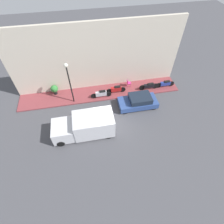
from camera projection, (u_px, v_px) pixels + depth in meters
name	position (u px, v px, depth m)	size (l,w,h in m)	color
ground_plane	(108.00, 127.00, 16.13)	(60.00, 60.00, 0.00)	#47474C
sidewalk	(100.00, 93.00, 19.05)	(2.39, 17.07, 0.12)	brown
building_facade	(97.00, 58.00, 17.29)	(0.30, 17.07, 7.08)	beige
parked_car	(138.00, 101.00, 17.41)	(1.80, 3.84, 1.30)	#2D4784
delivery_van	(85.00, 126.00, 14.93)	(2.09, 5.20, 2.03)	silver
motorcycle_blue	(165.00, 84.00, 19.29)	(0.30, 2.11, 0.79)	navy
motorcycle_black	(149.00, 86.00, 19.03)	(0.30, 2.15, 0.78)	black
scooter_silver	(101.00, 94.00, 18.18)	(0.30, 2.15, 0.86)	#B7B7BF
motorcycle_red	(116.00, 89.00, 18.65)	(0.30, 2.08, 0.85)	#B21E1E
streetlamp	(68.00, 76.00, 15.72)	(0.38, 0.38, 4.55)	black
potted_plant	(54.00, 89.00, 18.39)	(0.78, 0.78, 1.09)	black
cafe_chair	(128.00, 83.00, 19.31)	(0.40, 0.40, 0.84)	#D8338C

